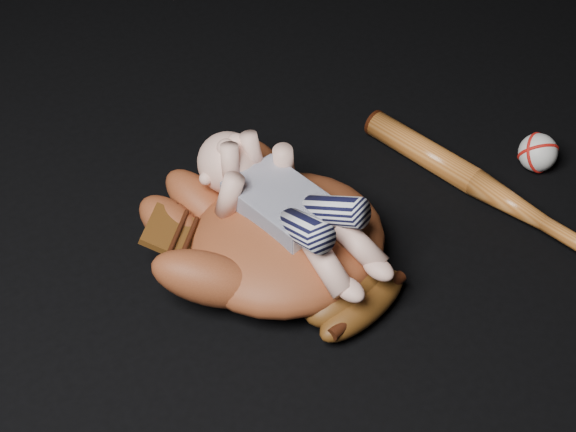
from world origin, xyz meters
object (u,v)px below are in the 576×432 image
(baseball_bat, at_px, (489,190))
(newborn_baby, at_px, (295,207))
(baseball, at_px, (538,153))
(baseball_glove, at_px, (287,234))

(baseball_bat, bearing_deg, newborn_baby, 174.78)
(newborn_baby, height_order, baseball_bat, newborn_baby)
(baseball, bearing_deg, baseball_bat, -168.46)
(newborn_baby, xyz_separation_m, baseball, (0.49, -0.01, -0.09))
(baseball_glove, bearing_deg, baseball, -17.63)
(newborn_baby, bearing_deg, baseball_bat, -17.20)
(baseball_glove, distance_m, baseball_bat, 0.37)
(baseball_glove, height_order, newborn_baby, newborn_baby)
(newborn_baby, distance_m, baseball, 0.49)
(newborn_baby, relative_size, baseball_bat, 0.71)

